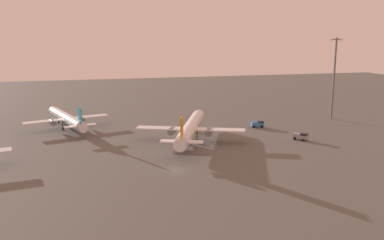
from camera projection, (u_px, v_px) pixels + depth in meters
ground_plane at (174, 170)px, 97.06m from camera, size 416.00×416.00×0.00m
airplane_taxiway_distant at (191, 128)px, 122.24m from camera, size 30.84×39.09×10.49m
airplane_near_gate at (67, 118)px, 138.94m from camera, size 27.33×34.75×9.14m
baggage_tractor at (258, 124)px, 141.38m from camera, size 4.38×2.55×2.25m
cargo_loader at (301, 136)px, 124.44m from camera, size 4.15×4.44×2.25m
apron_light_east at (334, 74)px, 152.12m from camera, size 4.80×0.90×29.67m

